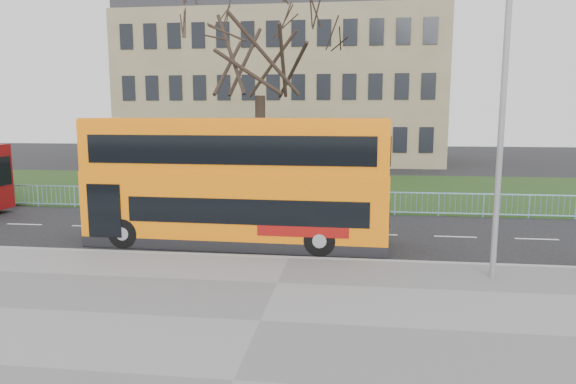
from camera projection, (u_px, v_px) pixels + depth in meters
name	position (u px, v px, depth m)	size (l,w,h in m)	color
ground	(294.00, 248.00, 18.15)	(120.00, 120.00, 0.00)	black
pavement	(260.00, 323.00, 11.52)	(80.00, 10.50, 0.12)	slate
kerb	(289.00, 259.00, 16.62)	(80.00, 0.20, 0.14)	gray
grass_verge	(320.00, 189.00, 32.17)	(80.00, 15.40, 0.08)	#1C3814
guard_railing	(310.00, 202.00, 24.54)	(40.00, 0.12, 1.10)	#7CB6DD
bare_tree	(260.00, 75.00, 27.31)	(9.33, 9.33, 13.33)	black
civic_building	(285.00, 91.00, 52.04)	(30.00, 15.00, 14.00)	#7D6F4F
yellow_bus	(236.00, 178.00, 18.43)	(10.82, 2.84, 4.51)	orange
street_lamp	(498.00, 114.00, 13.91)	(1.77, 0.43, 8.36)	gray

